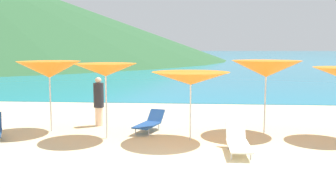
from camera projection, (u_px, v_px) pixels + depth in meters
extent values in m
cube|color=beige|center=(195.00, 108.00, 17.73)|extent=(50.00, 100.00, 0.30)
cube|color=teal|center=(198.00, 53.00, 235.58)|extent=(650.00, 440.00, 0.02)
cylinder|color=silver|center=(50.00, 99.00, 11.93)|extent=(0.05, 0.05, 2.17)
cone|color=orange|center=(49.00, 70.00, 11.82)|extent=(2.13, 2.13, 0.54)
sphere|color=silver|center=(49.00, 64.00, 11.80)|extent=(0.07, 0.07, 0.07)
cylinder|color=silver|center=(106.00, 103.00, 10.99)|extent=(0.05, 0.05, 2.17)
cone|color=orange|center=(106.00, 70.00, 10.87)|extent=(1.87, 1.87, 0.38)
sphere|color=silver|center=(105.00, 66.00, 10.85)|extent=(0.07, 0.07, 0.07)
cylinder|color=silver|center=(190.00, 108.00, 10.77)|extent=(0.04, 0.04, 1.94)
cone|color=orange|center=(191.00, 78.00, 10.66)|extent=(2.37, 2.37, 0.38)
sphere|color=silver|center=(191.00, 74.00, 10.65)|extent=(0.07, 0.07, 0.07)
cylinder|color=silver|center=(265.00, 99.00, 11.68)|extent=(0.05, 0.05, 2.20)
cone|color=orange|center=(266.00, 69.00, 11.56)|extent=(2.38, 2.38, 0.53)
sphere|color=silver|center=(266.00, 64.00, 11.54)|extent=(0.07, 0.07, 0.07)
cube|color=white|center=(239.00, 146.00, 9.35)|extent=(0.57, 1.30, 0.05)
cube|color=white|center=(236.00, 131.00, 10.10)|extent=(0.53, 0.32, 0.45)
cylinder|color=silver|center=(231.00, 155.00, 8.97)|extent=(0.04, 0.04, 0.21)
cylinder|color=silver|center=(251.00, 156.00, 8.94)|extent=(0.04, 0.04, 0.21)
cylinder|color=silver|center=(228.00, 146.00, 9.87)|extent=(0.04, 0.04, 0.21)
cylinder|color=silver|center=(245.00, 146.00, 9.83)|extent=(0.04, 0.04, 0.21)
cylinder|color=silver|center=(1.00, 134.00, 11.13)|extent=(0.04, 0.04, 0.23)
cube|color=#1E478C|center=(147.00, 125.00, 11.80)|extent=(0.85, 1.26, 0.05)
cube|color=#1E478C|center=(156.00, 116.00, 12.47)|extent=(0.61, 0.53, 0.40)
cylinder|color=silver|center=(135.00, 131.00, 11.57)|extent=(0.04, 0.04, 0.23)
cylinder|color=silver|center=(149.00, 132.00, 11.40)|extent=(0.04, 0.04, 0.23)
cylinder|color=silver|center=(146.00, 126.00, 12.31)|extent=(0.04, 0.04, 0.23)
cylinder|color=silver|center=(159.00, 127.00, 12.14)|extent=(0.04, 0.04, 0.23)
cylinder|color=beige|center=(99.00, 116.00, 12.90)|extent=(0.27, 0.27, 0.66)
cylinder|color=#26262D|center=(99.00, 95.00, 12.81)|extent=(0.36, 0.36, 0.86)
sphere|color=beige|center=(98.00, 80.00, 12.74)|extent=(0.21, 0.21, 0.21)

